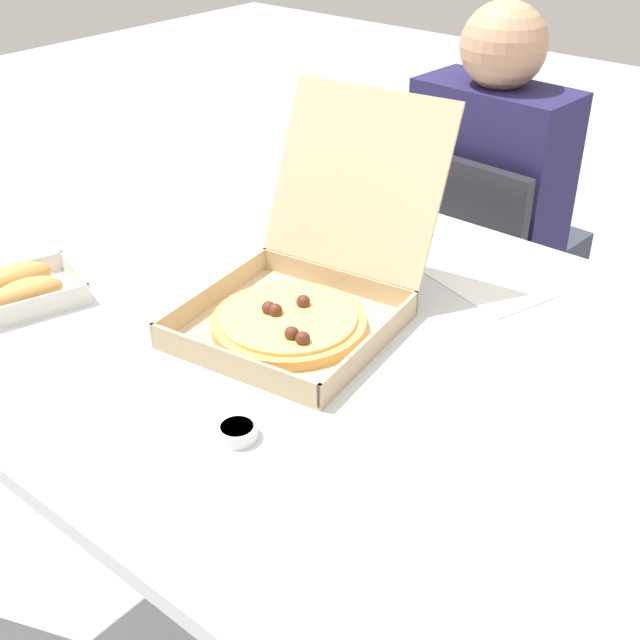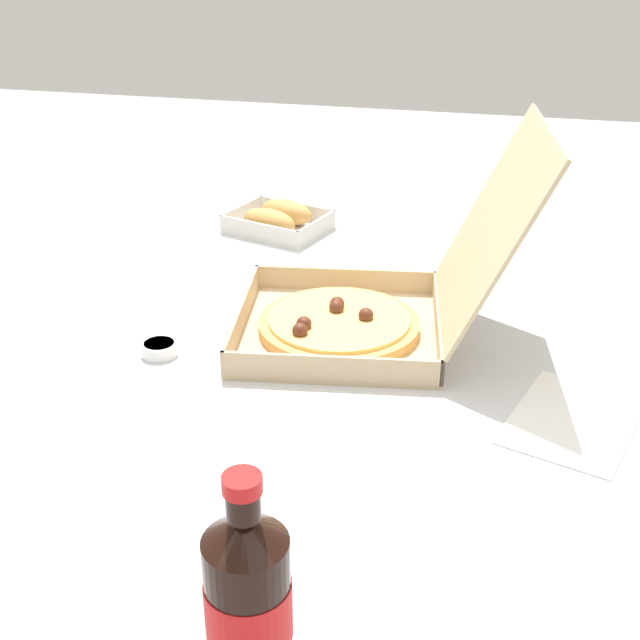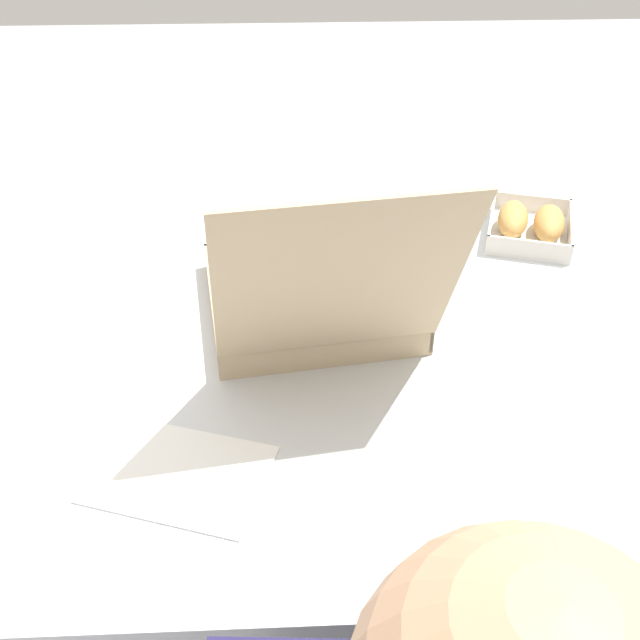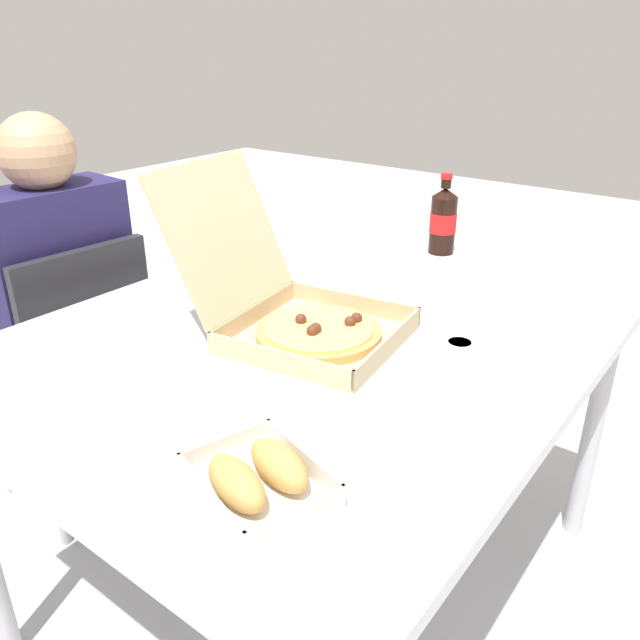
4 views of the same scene
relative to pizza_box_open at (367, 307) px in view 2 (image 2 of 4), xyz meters
The scene contains 6 objects.
dining_table 0.14m from the pizza_box_open, ahead, with size 1.34×1.06×0.75m.
pizza_box_open is the anchor object (origin of this frame).
bread_side_box 0.49m from the pizza_box_open, 147.66° to the right, with size 0.20×0.23×0.06m.
cola_bottle 0.67m from the pizza_box_open, ahead, with size 0.07×0.07×0.22m.
paper_menu 0.36m from the pizza_box_open, 60.42° to the left, with size 0.21×0.15×0.00m, color white.
dipping_sauce_cup 0.32m from the pizza_box_open, 65.39° to the right, with size 0.06×0.06×0.02m.
Camera 2 is at (1.08, 0.21, 1.36)m, focal length 46.60 mm.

